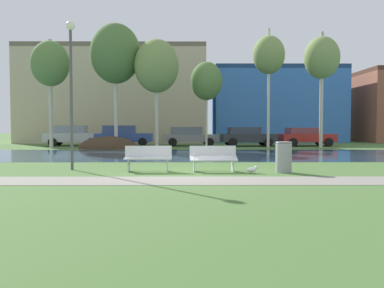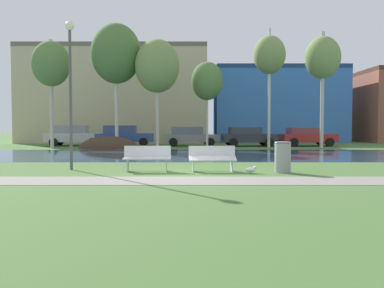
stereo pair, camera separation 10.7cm
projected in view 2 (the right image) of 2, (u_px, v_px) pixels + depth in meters
ground_plane at (186, 153)px, 23.49m from camera, size 120.00×120.00×0.00m
paved_path_strip at (178, 181)px, 11.67m from camera, size 60.00×1.81×0.01m
river_band at (185, 155)px, 22.03m from camera, size 80.00×8.97×0.01m
soil_mound at (110, 148)px, 28.19m from camera, size 4.05×3.05×1.67m
bench_left at (148, 158)px, 14.03m from camera, size 1.62×0.63×0.87m
bench_right at (213, 158)px, 14.03m from camera, size 1.62×0.62×0.87m
trash_bin at (284, 157)px, 13.69m from camera, size 0.56×0.56×1.03m
seagull at (252, 170)px, 13.44m from camera, size 0.42×0.16×0.25m
streetlamp at (71, 71)px, 14.45m from camera, size 0.32×0.32×5.21m
birch_far_left at (52, 64)px, 27.97m from camera, size 2.56×2.56×7.38m
birch_left at (117, 54)px, 28.43m from camera, size 3.44×3.44×8.59m
birch_center_left at (158, 66)px, 27.89m from camera, size 3.01×3.01×7.39m
birch_center at (208, 81)px, 28.98m from camera, size 2.24×2.24×6.03m
birch_center_right at (270, 56)px, 29.04m from camera, size 2.25×2.25×8.39m
birch_right at (324, 58)px, 28.45m from camera, size 2.43×2.43×8.02m
parked_van_nearest_silver at (75, 135)px, 31.48m from camera, size 4.44×2.21×1.56m
parked_sedan_second_blue at (125, 135)px, 31.67m from camera, size 4.44×2.23×1.56m
parked_hatch_third_grey at (191, 136)px, 31.53m from camera, size 4.28×2.20×1.45m
parked_wagon_fourth_dark at (249, 136)px, 31.09m from camera, size 4.14×2.32×1.43m
parked_suv_fifth_red at (307, 136)px, 31.21m from camera, size 4.17×2.28×1.40m
building_beige_block at (119, 96)px, 39.36m from camera, size 16.74×8.26×8.70m
building_blue_store at (277, 105)px, 40.82m from camera, size 12.12×7.89×7.10m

